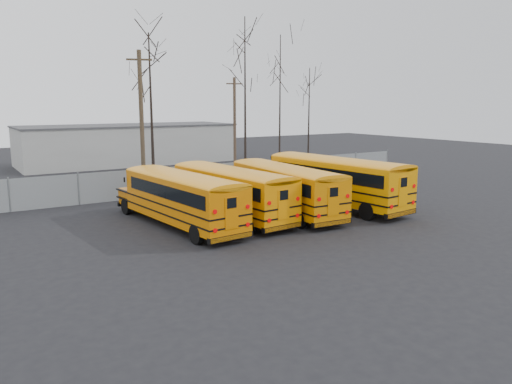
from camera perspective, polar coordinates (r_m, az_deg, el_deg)
ground at (r=26.35m, az=4.20°, el=-3.99°), size 120.00×120.00×0.00m
fence at (r=36.28m, az=-7.23°, el=1.48°), size 40.00×0.04×2.00m
distant_building at (r=55.38m, az=-14.38°, el=5.27°), size 22.00×8.00×4.00m
bus_a at (r=26.20m, az=-8.60°, el=-0.33°), size 3.27×10.58×2.92m
bus_b at (r=27.82m, az=-3.03°, el=0.40°), size 3.21×10.62×2.93m
bus_c at (r=29.03m, az=3.22°, el=0.80°), size 3.02×10.56×2.92m
bus_d at (r=31.23m, az=8.91°, el=1.64°), size 3.72×11.56×3.18m
utility_pole_left at (r=37.32m, az=-12.94°, el=8.02°), size 1.74×0.74×10.11m
utility_pole_right at (r=46.69m, az=-2.45°, el=7.77°), size 1.54×0.40×8.72m
tree_2 at (r=38.33m, az=-11.87°, el=8.90°), size 0.26×0.26×11.45m
tree_3 at (r=39.83m, az=-1.25°, el=10.22°), size 0.26×0.26×12.94m
tree_4 at (r=42.04m, az=2.74°, el=9.49°), size 0.26×0.26×11.87m
tree_5 at (r=48.60m, az=6.05°, el=8.24°), size 0.26×0.26×9.68m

